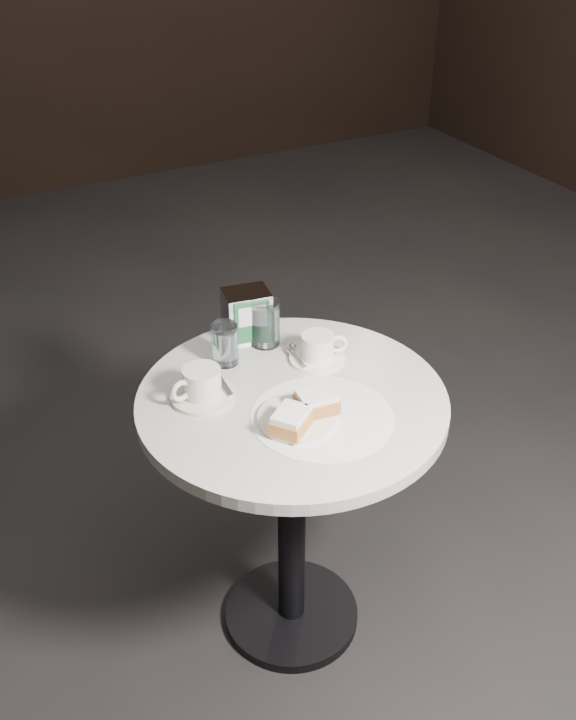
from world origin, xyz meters
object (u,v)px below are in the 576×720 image
at_px(coffee_cup_right, 318,349).
at_px(napkin_dispenser, 247,315).
at_px(cafe_table, 292,464).
at_px(water_glass_left, 225,344).
at_px(water_glass_right, 265,323).
at_px(beignet_plate, 301,414).
at_px(coffee_cup_left, 202,386).

xyz_separation_m(coffee_cup_right, napkin_dispenser, (-0.10, 0.17, 0.03)).
height_order(cafe_table, water_glass_left, water_glass_left).
relative_size(coffee_cup_right, water_glass_left, 1.63).
distance_m(cafe_table, water_glass_right, 0.35).
xyz_separation_m(water_glass_right, napkin_dispenser, (-0.03, 0.05, 0.01)).
xyz_separation_m(cafe_table, beignet_plate, (-0.03, -0.09, 0.22)).
bearing_deg(water_glass_left, water_glass_right, 15.34).
distance_m(beignet_plate, coffee_cup_left, 0.24).
height_order(beignet_plate, water_glass_right, water_glass_right).
relative_size(cafe_table, napkin_dispenser, 5.81).
bearing_deg(napkin_dispenser, water_glass_left, -131.48).
bearing_deg(coffee_cup_right, beignet_plate, -110.82).
xyz_separation_m(cafe_table, napkin_dispenser, (0.02, 0.27, 0.26)).
height_order(water_glass_left, napkin_dispenser, napkin_dispenser).
distance_m(coffee_cup_left, water_glass_right, 0.27).
relative_size(coffee_cup_left, water_glass_left, 1.68).
xyz_separation_m(cafe_table, coffee_cup_right, (0.12, 0.10, 0.23)).
bearing_deg(napkin_dispenser, coffee_cup_right, -49.87).
bearing_deg(beignet_plate, coffee_cup_right, 52.22).
xyz_separation_m(beignet_plate, water_glass_left, (-0.05, 0.29, 0.03)).
bearing_deg(coffee_cup_left, coffee_cup_right, -8.32).
distance_m(beignet_plate, coffee_cup_right, 0.25).
bearing_deg(cafe_table, coffee_cup_left, 154.31).
xyz_separation_m(beignet_plate, coffee_cup_left, (-0.15, 0.18, 0.01)).
distance_m(water_glass_left, water_glass_right, 0.13).
distance_m(coffee_cup_right, water_glass_left, 0.22).
relative_size(cafe_table, water_glass_left, 7.30).
relative_size(coffee_cup_left, napkin_dispenser, 1.34).
relative_size(coffee_cup_left, water_glass_right, 1.47).
bearing_deg(napkin_dispenser, water_glass_right, -50.15).
height_order(cafe_table, beignet_plate, beignet_plate).
xyz_separation_m(coffee_cup_right, water_glass_left, (-0.20, 0.09, 0.02)).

